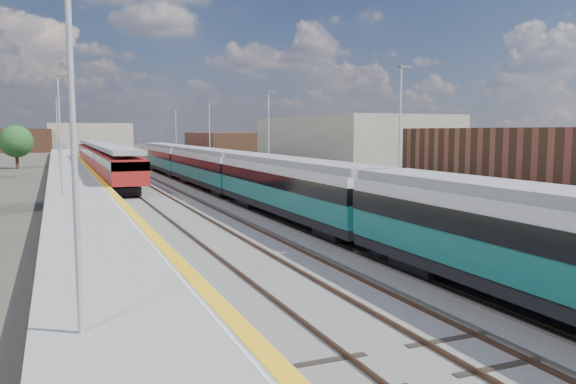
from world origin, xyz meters
TOP-DOWN VIEW (x-y plane):
  - ground at (0.00, 50.00)m, footprint 320.00×320.00m
  - ballast_bed at (-2.25, 52.50)m, footprint 10.50×155.00m
  - tracks at (-1.65, 54.18)m, footprint 8.96×160.00m
  - platform_right at (5.28, 52.49)m, footprint 4.70×155.00m
  - platform_left at (-9.05, 52.49)m, footprint 4.30×155.00m
  - buildings at (-18.12, 138.60)m, footprint 72.00×185.50m
  - green_train at (1.50, 34.15)m, footprint 2.67×74.38m
  - red_train at (-5.50, 66.29)m, footprint 2.77×56.22m
  - tree_c at (-15.24, 79.56)m, footprint 4.28×4.28m
  - tree_d at (22.17, 60.68)m, footprint 4.11×4.11m

SIDE VIEW (x-z plane):
  - ground at x=0.00m, z-range 0.00..0.00m
  - ballast_bed at x=-2.25m, z-range 0.00..0.06m
  - tracks at x=-1.65m, z-range 0.02..0.19m
  - platform_left at x=-9.05m, z-range -3.74..4.78m
  - platform_right at x=5.28m, z-range -3.72..4.80m
  - red_train at x=-5.50m, z-range 0.32..3.82m
  - green_train at x=1.50m, z-range 0.60..3.54m
  - tree_d at x=22.17m, z-range 0.72..6.29m
  - tree_c at x=-15.24m, z-range 0.75..6.54m
  - buildings at x=-18.12m, z-range -9.30..30.70m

